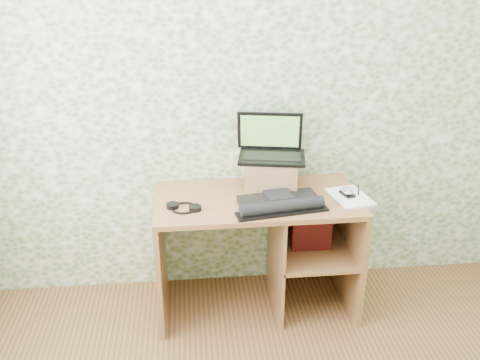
{
  "coord_description": "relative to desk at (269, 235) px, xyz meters",
  "views": [
    {
      "loc": [
        -0.39,
        -1.36,
        2.11
      ],
      "look_at": [
        -0.11,
        1.39,
        0.89
      ],
      "focal_mm": 40.0,
      "sensor_mm": 36.0,
      "label": 1
    }
  ],
  "objects": [
    {
      "name": "wall_back",
      "position": [
        -0.08,
        0.28,
        0.82
      ],
      "size": [
        3.5,
        0.0,
        3.5
      ],
      "primitive_type": "plane",
      "rotation": [
        1.57,
        0.0,
        0.0
      ],
      "color": "white",
      "rests_on": "ground"
    },
    {
      "name": "red_box",
      "position": [
        0.26,
        -0.03,
        0.05
      ],
      "size": [
        0.24,
        0.08,
        0.29
      ],
      "primitive_type": "cube",
      "rotation": [
        0.0,
        0.0,
        -0.01
      ],
      "color": "maroon",
      "rests_on": "desk"
    },
    {
      "name": "mouse",
      "position": [
        0.45,
        -0.07,
        0.3
      ],
      "size": [
        0.09,
        0.12,
        0.04
      ],
      "primitive_type": "ellipsoid",
      "rotation": [
        0.0,
        0.0,
        0.3
      ],
      "color": "silver",
      "rests_on": "notepad"
    },
    {
      "name": "laptop",
      "position": [
        0.03,
        0.16,
        0.52
      ],
      "size": [
        0.43,
        0.34,
        0.26
      ],
      "rotation": [
        0.0,
        0.0,
        -0.19
      ],
      "color": "black",
      "rests_on": "riser"
    },
    {
      "name": "keyboard",
      "position": [
        0.03,
        -0.16,
        0.29
      ],
      "size": [
        0.53,
        0.33,
        0.07
      ],
      "rotation": [
        0.0,
        0.0,
        0.16
      ],
      "color": "black",
      "rests_on": "desk"
    },
    {
      "name": "riser",
      "position": [
        0.03,
        0.12,
        0.36
      ],
      "size": [
        0.35,
        0.31,
        0.19
      ],
      "primitive_type": "cube",
      "rotation": [
        0.0,
        0.0,
        -0.19
      ],
      "color": "olive",
      "rests_on": "desk"
    },
    {
      "name": "notepad",
      "position": [
        0.46,
        -0.09,
        0.28
      ],
      "size": [
        0.25,
        0.32,
        0.01
      ],
      "primitive_type": "cube",
      "rotation": [
        0.0,
        0.0,
        0.2
      ],
      "color": "white",
      "rests_on": "desk"
    },
    {
      "name": "pen",
      "position": [
        0.53,
        -0.01,
        0.29
      ],
      "size": [
        0.04,
        0.13,
        0.01
      ],
      "primitive_type": "cylinder",
      "rotation": [
        1.57,
        0.0,
        -0.28
      ],
      "color": "black",
      "rests_on": "notepad"
    },
    {
      "name": "headphones",
      "position": [
        -0.51,
        -0.13,
        0.28
      ],
      "size": [
        0.2,
        0.18,
        0.02
      ],
      "rotation": [
        0.0,
        0.0,
        -0.33
      ],
      "color": "black",
      "rests_on": "desk"
    },
    {
      "name": "desk",
      "position": [
        0.0,
        0.0,
        0.0
      ],
      "size": [
        1.2,
        0.6,
        0.75
      ],
      "color": "brown",
      "rests_on": "floor"
    }
  ]
}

